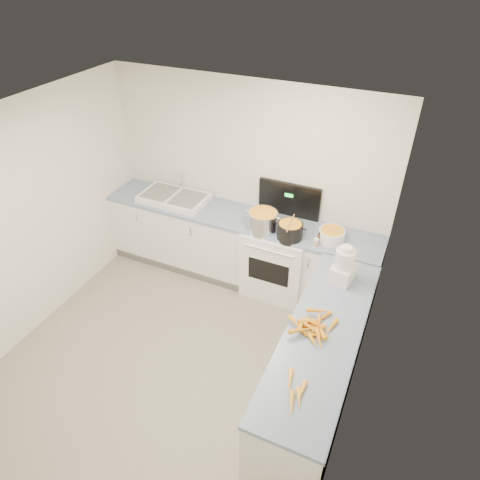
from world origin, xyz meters
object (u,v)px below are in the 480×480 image
at_px(steel_pot, 263,222).
at_px(sink, 174,198).
at_px(stove, 278,258).
at_px(mixing_bowl, 332,235).
at_px(extract_bottle, 319,238).
at_px(spice_jar, 316,243).
at_px(food_processor, 343,266).
at_px(black_pot, 290,231).

bearing_deg(steel_pot, sink, 172.85).
distance_m(stove, sink, 1.54).
relative_size(stove, mixing_bowl, 4.75).
relative_size(extract_bottle, spice_jar, 1.20).
distance_m(sink, spice_jar, 1.95).
bearing_deg(mixing_bowl, sink, 178.80).
relative_size(sink, extract_bottle, 9.18).
relative_size(extract_bottle, food_processor, 0.23).
xyz_separation_m(black_pot, extract_bottle, (0.32, 0.06, -0.04)).
xyz_separation_m(stove, extract_bottle, (0.49, -0.11, 0.51)).
xyz_separation_m(stove, black_pot, (0.17, -0.17, 0.55)).
relative_size(steel_pot, mixing_bowl, 1.20).
bearing_deg(stove, steel_pot, -138.62).
relative_size(stove, black_pot, 4.75).
height_order(sink, mixing_bowl, sink).
bearing_deg(food_processor, spice_jar, 130.76).
bearing_deg(sink, steel_pot, -7.15).
relative_size(sink, spice_jar, 11.04).
height_order(stove, black_pot, stove).
bearing_deg(spice_jar, stove, 157.29).
distance_m(black_pot, spice_jar, 0.32).
height_order(sink, spice_jar, sink).
bearing_deg(sink, stove, -0.62).
bearing_deg(stove, food_processor, -36.82).
distance_m(black_pot, mixing_bowl, 0.46).
bearing_deg(extract_bottle, sink, 176.42).
bearing_deg(black_pot, steel_pot, 175.94).
bearing_deg(sink, spice_jar, -6.45).
relative_size(sink, black_pot, 3.01).
distance_m(sink, mixing_bowl, 2.06).
distance_m(extract_bottle, food_processor, 0.68).
distance_m(mixing_bowl, food_processor, 0.69).
bearing_deg(black_pot, food_processor, -34.66).
distance_m(black_pot, extract_bottle, 0.33).
distance_m(steel_pot, food_processor, 1.16).
bearing_deg(black_pot, stove, 135.57).
bearing_deg(spice_jar, extract_bottle, 85.41).
bearing_deg(sink, extract_bottle, -3.58).
distance_m(stove, mixing_bowl, 0.81).
bearing_deg(mixing_bowl, extract_bottle, -146.68).
height_order(steel_pot, mixing_bowl, steel_pot).
bearing_deg(black_pot, sink, 173.49).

